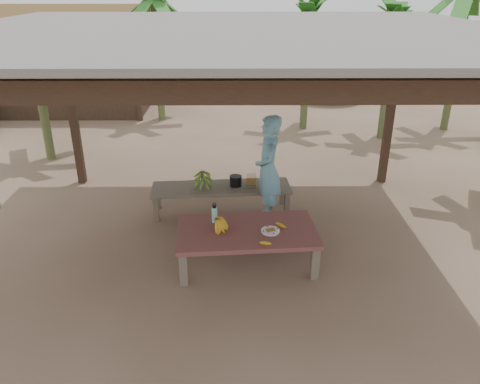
{
  "coord_description": "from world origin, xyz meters",
  "views": [
    {
      "loc": [
        0.08,
        -5.77,
        3.46
      ],
      "look_at": [
        0.13,
        0.06,
        0.8
      ],
      "focal_mm": 35.0,
      "sensor_mm": 36.0,
      "label": 1
    }
  ],
  "objects_px": {
    "work_table": "(247,234)",
    "cooking_pot": "(236,181)",
    "ripe_banana_bunch": "(216,223)",
    "plate": "(270,231)",
    "water_flask": "(215,214)",
    "woman": "(268,169)",
    "bench": "(221,190)"
  },
  "relations": [
    {
      "from": "water_flask",
      "to": "cooking_pot",
      "type": "xyz_separation_m",
      "value": [
        0.28,
        1.32,
        -0.09
      ]
    },
    {
      "from": "ripe_banana_bunch",
      "to": "woman",
      "type": "xyz_separation_m",
      "value": [
        0.74,
        1.25,
        0.25
      ]
    },
    {
      "from": "bench",
      "to": "cooking_pot",
      "type": "xyz_separation_m",
      "value": [
        0.23,
        0.03,
        0.13
      ]
    },
    {
      "from": "work_table",
      "to": "water_flask",
      "type": "xyz_separation_m",
      "value": [
        -0.42,
        0.21,
        0.18
      ]
    },
    {
      "from": "work_table",
      "to": "plate",
      "type": "height_order",
      "value": "plate"
    },
    {
      "from": "ripe_banana_bunch",
      "to": "cooking_pot",
      "type": "bearing_deg",
      "value": 80.69
    },
    {
      "from": "water_flask",
      "to": "ripe_banana_bunch",
      "type": "bearing_deg",
      "value": -80.68
    },
    {
      "from": "ripe_banana_bunch",
      "to": "woman",
      "type": "distance_m",
      "value": 1.47
    },
    {
      "from": "cooking_pot",
      "to": "woman",
      "type": "distance_m",
      "value": 0.64
    },
    {
      "from": "ripe_banana_bunch",
      "to": "cooking_pot",
      "type": "distance_m",
      "value": 1.54
    },
    {
      "from": "work_table",
      "to": "water_flask",
      "type": "distance_m",
      "value": 0.51
    },
    {
      "from": "ripe_banana_bunch",
      "to": "plate",
      "type": "distance_m",
      "value": 0.7
    },
    {
      "from": "bench",
      "to": "plate",
      "type": "bearing_deg",
      "value": -71.07
    },
    {
      "from": "work_table",
      "to": "cooking_pot",
      "type": "distance_m",
      "value": 1.54
    },
    {
      "from": "bench",
      "to": "woman",
      "type": "relative_size",
      "value": 1.34
    },
    {
      "from": "ripe_banana_bunch",
      "to": "plate",
      "type": "bearing_deg",
      "value": -7.49
    },
    {
      "from": "work_table",
      "to": "cooking_pot",
      "type": "height_order",
      "value": "cooking_pot"
    },
    {
      "from": "cooking_pot",
      "to": "work_table",
      "type": "bearing_deg",
      "value": -84.63
    },
    {
      "from": "bench",
      "to": "ripe_banana_bunch",
      "type": "relative_size",
      "value": 7.78
    },
    {
      "from": "cooking_pot",
      "to": "woman",
      "type": "height_order",
      "value": "woman"
    },
    {
      "from": "plate",
      "to": "cooking_pot",
      "type": "bearing_deg",
      "value": 105.51
    },
    {
      "from": "plate",
      "to": "woman",
      "type": "relative_size",
      "value": 0.14
    },
    {
      "from": "plate",
      "to": "water_flask",
      "type": "height_order",
      "value": "water_flask"
    },
    {
      "from": "water_flask",
      "to": "woman",
      "type": "distance_m",
      "value": 1.33
    },
    {
      "from": "plate",
      "to": "woman",
      "type": "bearing_deg",
      "value": 87.95
    },
    {
      "from": "water_flask",
      "to": "woman",
      "type": "xyz_separation_m",
      "value": [
        0.77,
        1.05,
        0.22
      ]
    },
    {
      "from": "work_table",
      "to": "woman",
      "type": "xyz_separation_m",
      "value": [
        0.35,
        1.27,
        0.4
      ]
    },
    {
      "from": "plate",
      "to": "woman",
      "type": "height_order",
      "value": "woman"
    },
    {
      "from": "ripe_banana_bunch",
      "to": "plate",
      "type": "relative_size",
      "value": 1.2
    },
    {
      "from": "water_flask",
      "to": "cooking_pot",
      "type": "distance_m",
      "value": 1.35
    },
    {
      "from": "plate",
      "to": "water_flask",
      "type": "bearing_deg",
      "value": 158.52
    },
    {
      "from": "ripe_banana_bunch",
      "to": "cooking_pot",
      "type": "xyz_separation_m",
      "value": [
        0.25,
        1.52,
        -0.06
      ]
    }
  ]
}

